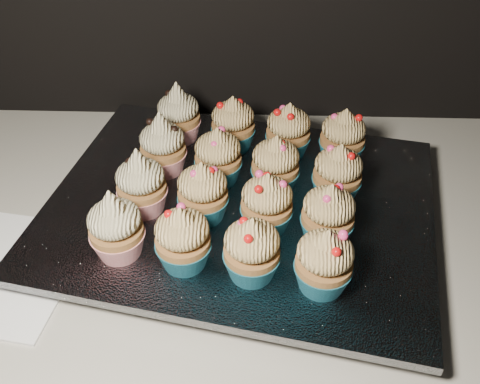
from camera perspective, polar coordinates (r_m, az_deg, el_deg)
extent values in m
cube|color=silver|center=(0.72, -11.26, -5.94)|extent=(2.44, 0.64, 0.04)
cube|color=black|center=(0.71, 0.00, -2.40)|extent=(0.51, 0.43, 0.02)
cube|color=silver|center=(0.70, 0.00, -1.38)|extent=(0.55, 0.47, 0.01)
cone|color=red|center=(0.63, -12.77, -5.31)|extent=(0.06, 0.06, 0.03)
ellipsoid|color=beige|center=(0.61, -13.29, -2.81)|extent=(0.06, 0.06, 0.04)
cone|color=beige|center=(0.59, -13.70, -0.83)|extent=(0.03, 0.03, 0.03)
cone|color=#1B6981|center=(0.61, -5.98, -6.52)|extent=(0.06, 0.06, 0.03)
ellipsoid|color=#E0B971|center=(0.58, -6.24, -3.97)|extent=(0.06, 0.06, 0.04)
cone|color=#E0B971|center=(0.57, -6.40, -2.31)|extent=(0.03, 0.03, 0.02)
cone|color=#1B6981|center=(0.60, 1.23, -7.71)|extent=(0.06, 0.06, 0.03)
ellipsoid|color=#E0B971|center=(0.57, 1.29, -5.16)|extent=(0.06, 0.06, 0.04)
cone|color=#E0B971|center=(0.55, 1.32, -3.49)|extent=(0.03, 0.03, 0.02)
cone|color=#1B6981|center=(0.59, 8.74, -8.85)|extent=(0.06, 0.06, 0.03)
ellipsoid|color=#E0B971|center=(0.56, 9.12, -6.32)|extent=(0.06, 0.06, 0.04)
cone|color=#E0B971|center=(0.55, 9.37, -4.68)|extent=(0.03, 0.03, 0.02)
cone|color=red|center=(0.68, -10.25, -0.80)|extent=(0.06, 0.06, 0.03)
ellipsoid|color=beige|center=(0.66, -10.63, 1.68)|extent=(0.06, 0.06, 0.04)
cone|color=beige|center=(0.64, -10.93, 3.62)|extent=(0.03, 0.03, 0.03)
cone|color=#1B6981|center=(0.66, -3.90, -1.58)|extent=(0.06, 0.06, 0.03)
ellipsoid|color=#E0B971|center=(0.64, -4.05, 0.94)|extent=(0.06, 0.06, 0.04)
cone|color=#E0B971|center=(0.62, -4.15, 2.57)|extent=(0.03, 0.03, 0.02)
cone|color=#1B6981|center=(0.65, 2.80, -2.80)|extent=(0.06, 0.06, 0.03)
ellipsoid|color=#E0B971|center=(0.62, 2.91, -0.26)|extent=(0.06, 0.06, 0.04)
cone|color=#E0B971|center=(0.61, 2.98, 1.38)|extent=(0.03, 0.03, 0.02)
cone|color=#1B6981|center=(0.64, 9.15, -3.95)|extent=(0.06, 0.06, 0.03)
ellipsoid|color=#E0B971|center=(0.62, 9.52, -1.43)|extent=(0.06, 0.06, 0.04)
cone|color=#E0B971|center=(0.60, 9.75, 0.20)|extent=(0.03, 0.03, 0.02)
cone|color=red|center=(0.74, -8.06, 3.28)|extent=(0.06, 0.06, 0.03)
ellipsoid|color=beige|center=(0.72, -8.34, 5.69)|extent=(0.06, 0.06, 0.04)
cone|color=beige|center=(0.70, -8.56, 7.56)|extent=(0.03, 0.03, 0.03)
cone|color=#1B6981|center=(0.72, -2.31, 2.26)|extent=(0.06, 0.06, 0.03)
ellipsoid|color=#E0B971|center=(0.69, -2.39, 4.72)|extent=(0.06, 0.06, 0.04)
cone|color=#E0B971|center=(0.68, -2.44, 6.29)|extent=(0.03, 0.03, 0.02)
cone|color=#1B6981|center=(0.70, 3.71, 1.38)|extent=(0.06, 0.06, 0.03)
ellipsoid|color=#E0B971|center=(0.68, 3.85, 3.85)|extent=(0.06, 0.06, 0.04)
cone|color=#E0B971|center=(0.67, 3.93, 5.44)|extent=(0.03, 0.03, 0.02)
cone|color=#1B6981|center=(0.70, 10.13, 0.42)|extent=(0.06, 0.06, 0.03)
ellipsoid|color=#E0B971|center=(0.68, 10.50, 2.88)|extent=(0.06, 0.06, 0.04)
cone|color=#E0B971|center=(0.66, 10.74, 4.45)|extent=(0.03, 0.03, 0.02)
cone|color=red|center=(0.80, -6.42, 6.64)|extent=(0.06, 0.06, 0.03)
ellipsoid|color=beige|center=(0.78, -6.63, 8.95)|extent=(0.06, 0.06, 0.04)
cone|color=beige|center=(0.77, -6.79, 10.73)|extent=(0.03, 0.03, 0.03)
cone|color=#1B6981|center=(0.78, -0.73, 5.78)|extent=(0.06, 0.06, 0.03)
ellipsoid|color=#E0B971|center=(0.76, -0.76, 8.14)|extent=(0.06, 0.06, 0.04)
cone|color=#E0B971|center=(0.75, -0.77, 9.63)|extent=(0.03, 0.03, 0.02)
cone|color=#1B6981|center=(0.77, 5.06, 5.01)|extent=(0.06, 0.06, 0.03)
ellipsoid|color=#E0B971|center=(0.75, 5.23, 7.39)|extent=(0.06, 0.06, 0.04)
cone|color=#E0B971|center=(0.73, 5.34, 8.89)|extent=(0.03, 0.03, 0.02)
cone|color=#1B6981|center=(0.77, 10.68, 4.30)|extent=(0.06, 0.06, 0.03)
ellipsoid|color=#E0B971|center=(0.74, 11.03, 6.66)|extent=(0.06, 0.06, 0.04)
cone|color=#E0B971|center=(0.73, 11.26, 8.15)|extent=(0.03, 0.03, 0.02)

